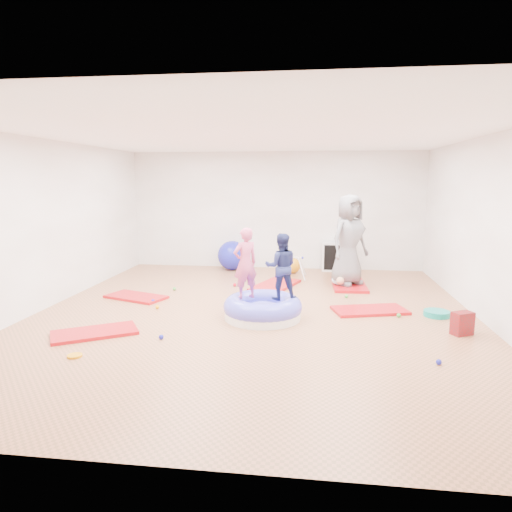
# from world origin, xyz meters

# --- Properties ---
(room) EXTENTS (7.01, 8.01, 2.81)m
(room) POSITION_xyz_m (0.00, 0.00, 1.40)
(room) COLOR #B06F4B
(room) RESTS_ON ground
(gym_mat_front_left) EXTENTS (1.26, 1.08, 0.05)m
(gym_mat_front_left) POSITION_xyz_m (-2.08, -1.23, 0.02)
(gym_mat_front_left) COLOR red
(gym_mat_front_left) RESTS_ON ground
(gym_mat_mid_left) EXTENTS (1.22, 0.90, 0.05)m
(gym_mat_mid_left) POSITION_xyz_m (-2.27, 0.74, 0.02)
(gym_mat_mid_left) COLOR red
(gym_mat_mid_left) RESTS_ON ground
(gym_mat_center_back) EXTENTS (1.02, 1.40, 0.05)m
(gym_mat_center_back) POSITION_xyz_m (0.18, 1.99, 0.03)
(gym_mat_center_back) COLOR red
(gym_mat_center_back) RESTS_ON ground
(gym_mat_right) EXTENTS (1.29, 0.88, 0.05)m
(gym_mat_right) POSITION_xyz_m (1.86, 0.39, 0.02)
(gym_mat_right) COLOR red
(gym_mat_right) RESTS_ON ground
(gym_mat_rear_right) EXTENTS (0.69, 1.33, 0.05)m
(gym_mat_rear_right) POSITION_xyz_m (1.66, 2.23, 0.03)
(gym_mat_rear_right) COLOR red
(gym_mat_rear_right) RESTS_ON ground
(inflatable_cushion) EXTENTS (1.22, 1.22, 0.39)m
(inflatable_cushion) POSITION_xyz_m (0.17, -0.19, 0.15)
(inflatable_cushion) COLOR white
(inflatable_cushion) RESTS_ON ground
(child_pink) EXTENTS (0.48, 0.45, 1.11)m
(child_pink) POSITION_xyz_m (-0.11, -0.15, 0.91)
(child_pink) COLOR #CB4D76
(child_pink) RESTS_ON inflatable_cushion
(child_navy) EXTENTS (0.55, 0.45, 1.03)m
(child_navy) POSITION_xyz_m (0.45, -0.15, 0.87)
(child_navy) COLOR navy
(child_navy) RESTS_ON inflatable_cushion
(adult_caregiver) EXTENTS (1.03, 1.02, 1.80)m
(adult_caregiver) POSITION_xyz_m (1.63, 2.16, 0.95)
(adult_caregiver) COLOR slate
(adult_caregiver) RESTS_ON gym_mat_rear_right
(infant) EXTENTS (0.33, 0.33, 0.19)m
(infant) POSITION_xyz_m (1.47, 2.03, 0.15)
(infant) COLOR #B6DBF2
(infant) RESTS_ON gym_mat_rear_right
(ball_pit_balls) EXTENTS (4.32, 3.68, 0.07)m
(ball_pit_balls) POSITION_xyz_m (-0.10, 0.31, 0.03)
(ball_pit_balls) COLOR green
(ball_pit_balls) RESTS_ON ground
(exercise_ball_blue) EXTENTS (0.70, 0.70, 0.70)m
(exercise_ball_blue) POSITION_xyz_m (-1.00, 3.59, 0.35)
(exercise_ball_blue) COLOR #191CAA
(exercise_ball_blue) RESTS_ON ground
(exercise_ball_orange) EXTENTS (0.36, 0.36, 0.36)m
(exercise_ball_orange) POSITION_xyz_m (0.46, 3.37, 0.18)
(exercise_ball_orange) COLOR orange
(exercise_ball_orange) RESTS_ON ground
(infant_play_gym) EXTENTS (0.63, 0.59, 0.48)m
(infant_play_gym) POSITION_xyz_m (0.46, 2.79, 0.32)
(infant_play_gym) COLOR silver
(infant_play_gym) RESTS_ON ground
(cube_shelf) EXTENTS (0.68, 0.34, 0.68)m
(cube_shelf) POSITION_xyz_m (1.47, 3.79, 0.34)
(cube_shelf) COLOR silver
(cube_shelf) RESTS_ON ground
(balance_disc) EXTENTS (0.40, 0.40, 0.09)m
(balance_disc) POSITION_xyz_m (2.89, 0.27, 0.04)
(balance_disc) COLOR #0D897E
(balance_disc) RESTS_ON ground
(backpack) EXTENTS (0.33, 0.28, 0.32)m
(backpack) POSITION_xyz_m (3.01, -0.59, 0.16)
(backpack) COLOR #A60308
(backpack) RESTS_ON ground
(yellow_toy) EXTENTS (0.18, 0.18, 0.03)m
(yellow_toy) POSITION_xyz_m (-1.93, -2.05, 0.01)
(yellow_toy) COLOR orange
(yellow_toy) RESTS_ON ground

